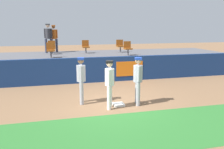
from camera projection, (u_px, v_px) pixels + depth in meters
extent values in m
plane|color=#846042|center=(115.00, 104.00, 9.21)|extent=(60.00, 60.00, 0.00)
cube|color=#2D722D|center=(137.00, 130.00, 6.89)|extent=(18.00, 2.80, 0.01)
cube|color=white|center=(119.00, 104.00, 9.05)|extent=(0.40, 0.40, 0.08)
cylinder|color=white|center=(110.00, 96.00, 8.84)|extent=(0.15, 0.15, 0.86)
cylinder|color=white|center=(109.00, 98.00, 8.53)|extent=(0.15, 0.15, 0.86)
cylinder|color=white|center=(110.00, 77.00, 8.54)|extent=(0.43, 0.43, 0.61)
sphere|color=beige|center=(110.00, 64.00, 8.45)|extent=(0.22, 0.22, 0.22)
cube|color=black|center=(110.00, 62.00, 8.43)|extent=(0.31, 0.31, 0.08)
cylinder|color=white|center=(110.00, 75.00, 8.73)|extent=(0.09, 0.09, 0.57)
cylinder|color=white|center=(109.00, 78.00, 8.34)|extent=(0.09, 0.09, 0.57)
ellipsoid|color=brown|center=(113.00, 82.00, 8.77)|extent=(0.18, 0.23, 0.28)
cylinder|color=#9EA3AD|center=(81.00, 91.00, 9.41)|extent=(0.15, 0.15, 0.88)
cylinder|color=#9EA3AD|center=(82.00, 93.00, 9.10)|extent=(0.15, 0.15, 0.88)
cylinder|color=#9EA3AD|center=(81.00, 73.00, 9.11)|extent=(0.37, 0.37, 0.62)
sphere|color=#8C6647|center=(81.00, 61.00, 9.01)|extent=(0.23, 0.23, 0.23)
cube|color=#193899|center=(81.00, 59.00, 9.00)|extent=(0.26, 0.26, 0.08)
cylinder|color=#9EA3AD|center=(81.00, 72.00, 9.30)|extent=(0.09, 0.09, 0.58)
cylinder|color=#9EA3AD|center=(81.00, 74.00, 8.90)|extent=(0.09, 0.09, 0.58)
cylinder|color=#9EA3AD|center=(137.00, 92.00, 9.27)|extent=(0.15, 0.15, 0.89)
cylinder|color=#9EA3AD|center=(138.00, 94.00, 8.95)|extent=(0.15, 0.15, 0.89)
cylinder|color=#9EA3AD|center=(138.00, 74.00, 8.96)|extent=(0.41, 0.41, 0.63)
sphere|color=tan|center=(138.00, 61.00, 8.86)|extent=(0.23, 0.23, 0.23)
cube|color=#193899|center=(138.00, 59.00, 8.85)|extent=(0.29, 0.29, 0.08)
cylinder|color=#9EA3AD|center=(137.00, 72.00, 9.16)|extent=(0.09, 0.09, 0.59)
cylinder|color=#9EA3AD|center=(139.00, 74.00, 8.75)|extent=(0.09, 0.09, 0.59)
cube|color=navy|center=(96.00, 70.00, 12.74)|extent=(18.00, 0.24, 1.34)
cube|color=orange|center=(130.00, 69.00, 13.06)|extent=(1.50, 0.02, 0.80)
cube|color=#59595E|center=(89.00, 64.00, 15.19)|extent=(18.00, 4.80, 1.21)
cylinder|color=#4C4C51|center=(86.00, 50.00, 15.58)|extent=(0.08, 0.08, 0.40)
cube|color=#8C4714|center=(86.00, 47.00, 15.54)|extent=(0.44, 0.44, 0.08)
cube|color=#8C4714|center=(85.00, 43.00, 15.68)|extent=(0.44, 0.06, 0.40)
cylinder|color=#4C4C51|center=(51.00, 54.00, 13.34)|extent=(0.08, 0.08, 0.40)
cube|color=#8C4714|center=(51.00, 51.00, 13.30)|extent=(0.45, 0.44, 0.08)
cube|color=#8C4714|center=(51.00, 46.00, 13.43)|extent=(0.45, 0.06, 0.40)
cylinder|color=#4C4C51|center=(52.00, 51.00, 15.06)|extent=(0.08, 0.08, 0.40)
cube|color=#8C4714|center=(52.00, 48.00, 15.02)|extent=(0.46, 0.44, 0.08)
cube|color=#8C4714|center=(51.00, 44.00, 15.15)|extent=(0.46, 0.06, 0.40)
cylinder|color=#4C4C51|center=(120.00, 49.00, 16.15)|extent=(0.08, 0.08, 0.40)
cube|color=#8C4714|center=(120.00, 46.00, 16.11)|extent=(0.47, 0.44, 0.08)
cube|color=#8C4714|center=(120.00, 43.00, 16.24)|extent=(0.47, 0.06, 0.40)
cylinder|color=#4C4C51|center=(128.00, 52.00, 14.43)|extent=(0.08, 0.08, 0.40)
cube|color=#8C4714|center=(128.00, 49.00, 14.39)|extent=(0.44, 0.44, 0.08)
cube|color=#8C4714|center=(127.00, 45.00, 14.52)|extent=(0.44, 0.06, 0.40)
cylinder|color=#33384C|center=(57.00, 46.00, 16.19)|extent=(0.15, 0.15, 0.89)
cylinder|color=#33384C|center=(52.00, 46.00, 16.10)|extent=(0.15, 0.15, 0.89)
cylinder|color=#BF5919|center=(54.00, 34.00, 16.00)|extent=(0.35, 0.35, 0.63)
sphere|color=brown|center=(53.00, 27.00, 15.90)|extent=(0.23, 0.23, 0.23)
cube|color=#BF5919|center=(53.00, 26.00, 15.89)|extent=(0.25, 0.25, 0.08)
cylinder|color=#BF5919|center=(57.00, 34.00, 16.05)|extent=(0.09, 0.09, 0.59)
cylinder|color=#BF5919|center=(51.00, 34.00, 15.94)|extent=(0.09, 0.09, 0.59)
cylinder|color=#33384C|center=(51.00, 46.00, 15.81)|extent=(0.16, 0.16, 0.93)
cylinder|color=#33384C|center=(46.00, 46.00, 15.76)|extent=(0.16, 0.16, 0.93)
cylinder|color=#333338|center=(48.00, 34.00, 15.63)|extent=(0.40, 0.40, 0.65)
sphere|color=beige|center=(48.00, 26.00, 15.53)|extent=(0.24, 0.24, 0.24)
cube|color=#333338|center=(48.00, 24.00, 15.51)|extent=(0.28, 0.28, 0.08)
cylinder|color=#333338|center=(51.00, 33.00, 15.65)|extent=(0.09, 0.09, 0.61)
cylinder|color=#333338|center=(45.00, 33.00, 15.60)|extent=(0.09, 0.09, 0.61)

